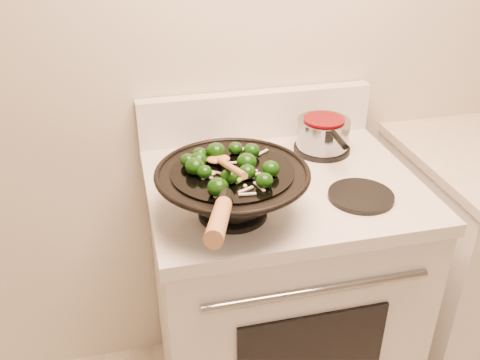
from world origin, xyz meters
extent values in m
plane|color=beige|center=(0.00, 1.50, 1.30)|extent=(3.50, 0.00, 3.50)
cube|color=white|center=(-0.07, 1.17, 0.44)|extent=(0.76, 0.64, 0.88)
cube|color=white|center=(-0.07, 1.17, 0.90)|extent=(0.78, 0.66, 0.04)
cube|color=white|center=(-0.07, 1.47, 1.00)|extent=(0.78, 0.05, 0.16)
cylinder|color=gray|center=(-0.07, 0.84, 0.78)|extent=(0.60, 0.02, 0.02)
cube|color=black|center=(-0.07, 0.84, 0.55)|extent=(0.42, 0.01, 0.28)
cylinder|color=black|center=(-0.25, 1.02, 0.93)|extent=(0.18, 0.18, 0.01)
cylinder|color=black|center=(0.11, 1.02, 0.93)|extent=(0.18, 0.18, 0.01)
cylinder|color=black|center=(-0.25, 1.32, 0.93)|extent=(0.18, 0.18, 0.01)
cylinder|color=black|center=(0.11, 1.32, 0.93)|extent=(0.18, 0.18, 0.01)
torus|color=black|center=(-0.25, 1.02, 1.05)|extent=(0.39, 0.39, 0.01)
cylinder|color=black|center=(-0.25, 1.02, 1.05)|extent=(0.31, 0.31, 0.01)
cylinder|color=black|center=(-0.31, 0.81, 1.10)|extent=(0.05, 0.07, 0.05)
cylinder|color=#B77748|center=(-0.35, 0.68, 1.14)|extent=(0.09, 0.21, 0.09)
ellipsoid|color=#0E3307|center=(-0.22, 1.11, 1.07)|extent=(0.04, 0.04, 0.03)
cylinder|color=#44792B|center=(-0.21, 1.11, 1.06)|extent=(0.02, 0.02, 0.02)
ellipsoid|color=#0E3307|center=(-0.28, 1.10, 1.07)|extent=(0.05, 0.05, 0.04)
ellipsoid|color=#0E3307|center=(-0.33, 1.06, 1.07)|extent=(0.04, 0.04, 0.04)
ellipsoid|color=#0E3307|center=(-0.21, 1.02, 1.07)|extent=(0.05, 0.05, 0.04)
cylinder|color=#44792B|center=(-0.20, 1.02, 1.06)|extent=(0.02, 0.02, 0.02)
ellipsoid|color=#0E3307|center=(-0.27, 0.96, 1.07)|extent=(0.04, 0.04, 0.04)
ellipsoid|color=#0E3307|center=(-0.31, 0.91, 1.07)|extent=(0.05, 0.05, 0.04)
ellipsoid|color=#0E3307|center=(-0.32, 1.00, 1.07)|extent=(0.04, 0.04, 0.03)
cylinder|color=#44792B|center=(-0.31, 1.00, 1.06)|extent=(0.02, 0.01, 0.02)
ellipsoid|color=#0E3307|center=(-0.19, 0.92, 1.07)|extent=(0.04, 0.04, 0.04)
ellipsoid|color=#0E3307|center=(-0.32, 1.10, 1.07)|extent=(0.04, 0.04, 0.03)
ellipsoid|color=#0E3307|center=(-0.35, 1.07, 1.07)|extent=(0.04, 0.04, 0.03)
cylinder|color=#44792B|center=(-0.34, 1.07, 1.06)|extent=(0.02, 0.02, 0.01)
ellipsoid|color=#0E3307|center=(-0.18, 1.08, 1.07)|extent=(0.04, 0.04, 0.04)
ellipsoid|color=#0E3307|center=(-0.16, 0.98, 1.07)|extent=(0.05, 0.05, 0.04)
ellipsoid|color=#0E3307|center=(-0.34, 1.03, 1.07)|extent=(0.05, 0.05, 0.04)
cylinder|color=#44792B|center=(-0.33, 1.03, 1.06)|extent=(0.02, 0.02, 0.01)
ellipsoid|color=#0E3307|center=(-0.22, 0.97, 1.07)|extent=(0.04, 0.04, 0.04)
cube|color=silver|center=(-0.20, 0.98, 1.05)|extent=(0.04, 0.02, 0.00)
cube|color=silver|center=(-0.24, 0.90, 1.05)|extent=(0.04, 0.01, 0.00)
cube|color=silver|center=(-0.20, 1.13, 1.05)|extent=(0.03, 0.03, 0.00)
cube|color=silver|center=(-0.31, 1.00, 1.05)|extent=(0.05, 0.03, 0.00)
cube|color=silver|center=(-0.32, 1.01, 1.05)|extent=(0.04, 0.05, 0.00)
cube|color=silver|center=(-0.19, 1.10, 1.05)|extent=(0.01, 0.05, 0.00)
cube|color=silver|center=(-0.22, 0.99, 1.05)|extent=(0.04, 0.05, 0.00)
cube|color=silver|center=(-0.21, 0.92, 1.05)|extent=(0.02, 0.05, 0.00)
cube|color=silver|center=(-0.15, 1.09, 1.05)|extent=(0.04, 0.03, 0.00)
cube|color=silver|center=(-0.29, 1.01, 1.05)|extent=(0.05, 0.03, 0.00)
cube|color=silver|center=(-0.30, 0.91, 1.05)|extent=(0.04, 0.03, 0.00)
cube|color=silver|center=(-0.24, 1.05, 1.05)|extent=(0.04, 0.01, 0.00)
cube|color=silver|center=(-0.24, 0.92, 1.05)|extent=(0.04, 0.02, 0.00)
cylinder|color=#69A033|center=(-0.18, 0.95, 1.06)|extent=(0.03, 0.02, 0.02)
cylinder|color=#69A033|center=(-0.33, 1.01, 1.06)|extent=(0.03, 0.03, 0.01)
cylinder|color=#69A033|center=(-0.15, 0.98, 1.06)|extent=(0.03, 0.01, 0.01)
cylinder|color=#69A033|center=(-0.29, 1.09, 1.06)|extent=(0.03, 0.02, 0.01)
cylinder|color=#69A033|center=(-0.25, 0.96, 1.06)|extent=(0.02, 0.03, 0.02)
cylinder|color=#69A033|center=(-0.21, 1.07, 1.06)|extent=(0.02, 0.03, 0.02)
cylinder|color=#69A033|center=(-0.35, 1.05, 1.06)|extent=(0.02, 0.03, 0.02)
cylinder|color=#69A033|center=(-0.33, 1.08, 1.06)|extent=(0.03, 0.02, 0.02)
cylinder|color=#69A033|center=(-0.32, 0.94, 1.06)|extent=(0.03, 0.01, 0.02)
sphere|color=beige|center=(-0.20, 1.00, 1.06)|extent=(0.01, 0.01, 0.01)
sphere|color=beige|center=(-0.17, 1.00, 1.06)|extent=(0.01, 0.01, 0.01)
sphere|color=beige|center=(-0.32, 1.07, 1.06)|extent=(0.01, 0.01, 0.01)
sphere|color=beige|center=(-0.24, 0.93, 1.06)|extent=(0.01, 0.01, 0.01)
ellipsoid|color=#B77748|center=(-0.28, 1.07, 1.06)|extent=(0.06, 0.05, 0.02)
cylinder|color=#B77748|center=(-0.27, 0.94, 1.10)|extent=(0.02, 0.25, 0.10)
cylinder|color=gray|center=(0.11, 1.32, 0.98)|extent=(0.17, 0.17, 0.09)
cylinder|color=#650408|center=(0.11, 1.32, 1.03)|extent=(0.13, 0.13, 0.01)
cylinder|color=black|center=(0.11, 1.19, 1.02)|extent=(0.02, 0.10, 0.02)
camera|label=1|loc=(-0.50, -0.12, 1.69)|focal=40.00mm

